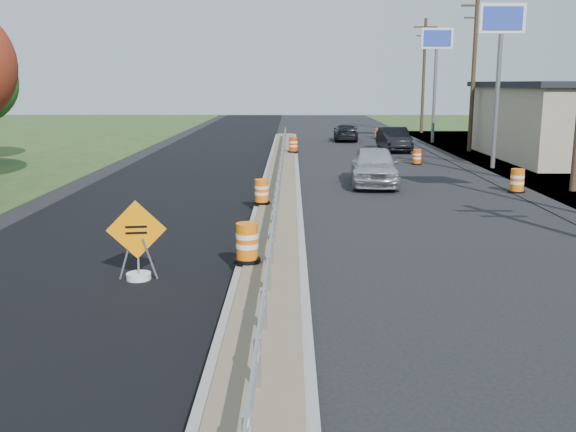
{
  "coord_description": "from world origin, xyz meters",
  "views": [
    {
      "loc": [
        0.45,
        -15.91,
        4.19
      ],
      "look_at": [
        0.37,
        -1.04,
        1.1
      ],
      "focal_mm": 40.0,
      "sensor_mm": 36.0,
      "label": 1
    }
  ],
  "objects_px": {
    "car_dark_far": "(346,132)",
    "barrel_shoulder_far": "(378,134)",
    "car_dark_mid": "(394,139)",
    "barrel_median_mid": "(262,192)",
    "barrel_median_near": "(247,244)",
    "car_silver": "(374,166)",
    "barrel_shoulder_mid": "(417,157)",
    "caution_sign": "(138,260)",
    "barrel_shoulder_near": "(517,181)",
    "barrel_median_far": "(293,145)"
  },
  "relations": [
    {
      "from": "barrel_median_far",
      "to": "car_dark_mid",
      "type": "distance_m",
      "value": 7.06
    },
    {
      "from": "car_dark_far",
      "to": "barrel_shoulder_far",
      "type": "bearing_deg",
      "value": -146.53
    },
    {
      "from": "barrel_median_far",
      "to": "car_silver",
      "type": "bearing_deg",
      "value": -72.53
    },
    {
      "from": "barrel_median_mid",
      "to": "barrel_median_far",
      "type": "xyz_separation_m",
      "value": [
        1.1,
        16.15,
        0.03
      ]
    },
    {
      "from": "barrel_shoulder_far",
      "to": "barrel_median_mid",
      "type": "bearing_deg",
      "value": -105.14
    },
    {
      "from": "barrel_median_near",
      "to": "car_dark_far",
      "type": "height_order",
      "value": "car_dark_far"
    },
    {
      "from": "barrel_shoulder_near",
      "to": "barrel_shoulder_mid",
      "type": "xyz_separation_m",
      "value": [
        -2.2,
        8.79,
        -0.07
      ]
    },
    {
      "from": "barrel_shoulder_mid",
      "to": "barrel_median_far",
      "type": "bearing_deg",
      "value": 149.6
    },
    {
      "from": "barrel_shoulder_mid",
      "to": "car_dark_mid",
      "type": "distance_m",
      "value": 6.94
    },
    {
      "from": "caution_sign",
      "to": "barrel_shoulder_mid",
      "type": "relative_size",
      "value": 2.22
    },
    {
      "from": "barrel_median_mid",
      "to": "car_dark_mid",
      "type": "bearing_deg",
      "value": 68.94
    },
    {
      "from": "barrel_median_far",
      "to": "barrel_shoulder_mid",
      "type": "distance_m",
      "value": 7.48
    },
    {
      "from": "barrel_median_mid",
      "to": "car_silver",
      "type": "relative_size",
      "value": 0.17
    },
    {
      "from": "barrel_shoulder_near",
      "to": "barrel_shoulder_mid",
      "type": "height_order",
      "value": "barrel_shoulder_near"
    },
    {
      "from": "caution_sign",
      "to": "barrel_median_near",
      "type": "height_order",
      "value": "caution_sign"
    },
    {
      "from": "car_dark_mid",
      "to": "car_silver",
      "type": "bearing_deg",
      "value": -104.57
    },
    {
      "from": "barrel_median_far",
      "to": "car_dark_mid",
      "type": "xyz_separation_m",
      "value": [
        6.33,
        3.14,
        0.09
      ]
    },
    {
      "from": "barrel_median_mid",
      "to": "barrel_shoulder_near",
      "type": "bearing_deg",
      "value": 20.13
    },
    {
      "from": "barrel_median_far",
      "to": "barrel_shoulder_far",
      "type": "relative_size",
      "value": 1.1
    },
    {
      "from": "barrel_median_near",
      "to": "barrel_shoulder_mid",
      "type": "bearing_deg",
      "value": 68.8
    },
    {
      "from": "barrel_shoulder_near",
      "to": "car_silver",
      "type": "height_order",
      "value": "car_silver"
    },
    {
      "from": "caution_sign",
      "to": "barrel_median_near",
      "type": "relative_size",
      "value": 1.96
    },
    {
      "from": "caution_sign",
      "to": "barrel_median_far",
      "type": "height_order",
      "value": "caution_sign"
    },
    {
      "from": "car_dark_mid",
      "to": "barrel_median_mid",
      "type": "bearing_deg",
      "value": -113.45
    },
    {
      "from": "barrel_shoulder_far",
      "to": "car_dark_mid",
      "type": "bearing_deg",
      "value": -90.83
    },
    {
      "from": "barrel_median_mid",
      "to": "car_dark_far",
      "type": "height_order",
      "value": "car_dark_far"
    },
    {
      "from": "barrel_median_near",
      "to": "barrel_shoulder_near",
      "type": "xyz_separation_m",
      "value": [
        9.75,
        10.68,
        -0.21
      ]
    },
    {
      "from": "barrel_shoulder_mid",
      "to": "car_dark_mid",
      "type": "bearing_deg",
      "value": 91.03
    },
    {
      "from": "barrel_shoulder_near",
      "to": "barrel_shoulder_far",
      "type": "xyz_separation_m",
      "value": [
        -2.2,
        24.33,
        -0.07
      ]
    },
    {
      "from": "barrel_shoulder_mid",
      "to": "barrel_median_mid",
      "type": "bearing_deg",
      "value": -121.41
    },
    {
      "from": "barrel_median_far",
      "to": "car_dark_far",
      "type": "height_order",
      "value": "car_dark_far"
    },
    {
      "from": "barrel_median_near",
      "to": "car_silver",
      "type": "height_order",
      "value": "car_silver"
    },
    {
      "from": "car_dark_mid",
      "to": "car_dark_far",
      "type": "height_order",
      "value": "car_dark_mid"
    },
    {
      "from": "car_dark_mid",
      "to": "caution_sign",
      "type": "bearing_deg",
      "value": -112.23
    },
    {
      "from": "car_silver",
      "to": "barrel_median_mid",
      "type": "bearing_deg",
      "value": -124.42
    },
    {
      "from": "barrel_median_mid",
      "to": "barrel_median_far",
      "type": "distance_m",
      "value": 16.18
    },
    {
      "from": "car_silver",
      "to": "car_dark_far",
      "type": "distance_m",
      "value": 20.9
    },
    {
      "from": "barrel_median_near",
      "to": "barrel_median_far",
      "type": "height_order",
      "value": "barrel_median_near"
    },
    {
      "from": "barrel_shoulder_near",
      "to": "barrel_median_near",
      "type": "bearing_deg",
      "value": -132.39
    },
    {
      "from": "car_dark_far",
      "to": "car_dark_mid",
      "type": "bearing_deg",
      "value": 111.76
    },
    {
      "from": "barrel_shoulder_mid",
      "to": "car_silver",
      "type": "distance_m",
      "value": 7.54
    },
    {
      "from": "barrel_shoulder_near",
      "to": "car_dark_far",
      "type": "height_order",
      "value": "car_dark_far"
    },
    {
      "from": "barrel_median_far",
      "to": "barrel_shoulder_near",
      "type": "relative_size",
      "value": 0.94
    },
    {
      "from": "barrel_median_near",
      "to": "car_dark_mid",
      "type": "xyz_separation_m",
      "value": [
        7.43,
        26.39,
        0.08
      ]
    },
    {
      "from": "barrel_shoulder_mid",
      "to": "car_dark_mid",
      "type": "xyz_separation_m",
      "value": [
        -0.12,
        6.93,
        0.36
      ]
    },
    {
      "from": "car_silver",
      "to": "caution_sign",
      "type": "bearing_deg",
      "value": -112.57
    },
    {
      "from": "car_dark_mid",
      "to": "car_dark_far",
      "type": "relative_size",
      "value": 1.05
    },
    {
      "from": "barrel_median_mid",
      "to": "barrel_shoulder_mid",
      "type": "distance_m",
      "value": 14.49
    },
    {
      "from": "barrel_median_near",
      "to": "car_silver",
      "type": "relative_size",
      "value": 0.19
    },
    {
      "from": "barrel_shoulder_mid",
      "to": "car_dark_mid",
      "type": "height_order",
      "value": "car_dark_mid"
    }
  ]
}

